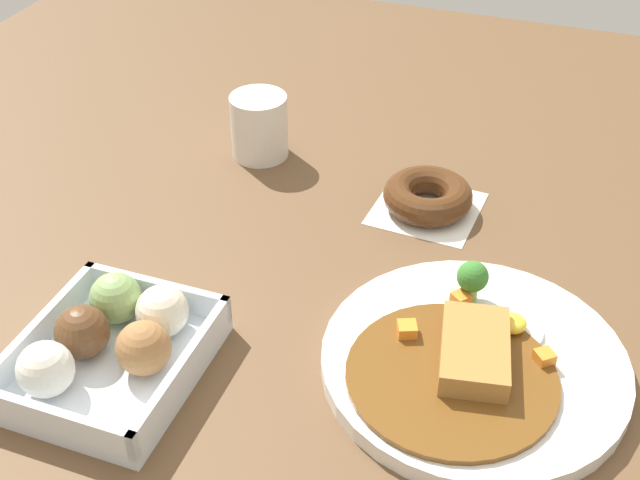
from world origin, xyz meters
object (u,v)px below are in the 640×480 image
object	(u,v)px
chocolate_ring_donut	(428,197)
coffee_mug	(259,126)
donut_box	(111,344)
curry_plate	(472,361)

from	to	relation	value
chocolate_ring_donut	coffee_mug	distance (m)	0.25
chocolate_ring_donut	donut_box	bearing A→B (deg)	-31.19
curry_plate	donut_box	xyz separation A→B (m)	(0.11, -0.32, 0.01)
donut_box	coffee_mug	distance (m)	0.41
donut_box	chocolate_ring_donut	xyz separation A→B (m)	(-0.36, 0.22, -0.01)
chocolate_ring_donut	curry_plate	bearing A→B (deg)	22.94
curry_plate	coffee_mug	xyz separation A→B (m)	(-0.30, -0.35, 0.03)
curry_plate	chocolate_ring_donut	xyz separation A→B (m)	(-0.25, -0.11, 0.00)
curry_plate	chocolate_ring_donut	bearing A→B (deg)	-157.06
donut_box	chocolate_ring_donut	size ratio (longest dim) A/B	1.44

